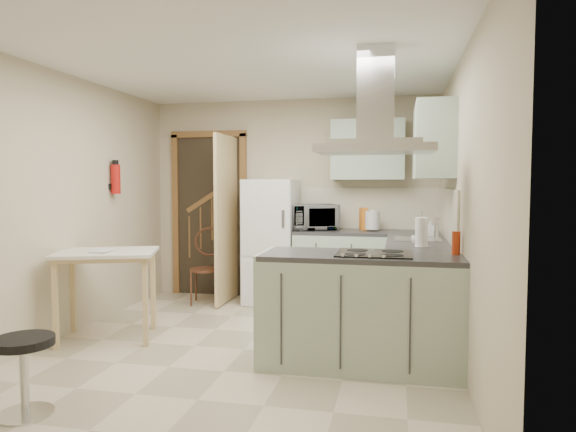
% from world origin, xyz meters
% --- Properties ---
extents(floor, '(4.20, 4.20, 0.00)m').
position_xyz_m(floor, '(0.00, 0.00, 0.00)').
color(floor, beige).
rests_on(floor, ground).
extents(ceiling, '(4.20, 4.20, 0.00)m').
position_xyz_m(ceiling, '(0.00, 0.00, 2.50)').
color(ceiling, silver).
rests_on(ceiling, back_wall).
extents(back_wall, '(3.60, 0.00, 3.60)m').
position_xyz_m(back_wall, '(0.00, 2.10, 1.25)').
color(back_wall, '#BCAE91').
rests_on(back_wall, floor).
extents(left_wall, '(0.00, 4.20, 4.20)m').
position_xyz_m(left_wall, '(-1.80, 0.00, 1.25)').
color(left_wall, '#BCAE91').
rests_on(left_wall, floor).
extents(right_wall, '(0.00, 4.20, 4.20)m').
position_xyz_m(right_wall, '(1.80, 0.00, 1.25)').
color(right_wall, '#BCAE91').
rests_on(right_wall, floor).
extents(doorway, '(1.10, 0.12, 2.10)m').
position_xyz_m(doorway, '(-1.10, 2.07, 1.05)').
color(doorway, brown).
rests_on(doorway, floor).
extents(fridge, '(0.60, 0.60, 1.50)m').
position_xyz_m(fridge, '(-0.20, 1.80, 0.75)').
color(fridge, white).
rests_on(fridge, floor).
extents(counter_back, '(1.08, 0.60, 0.90)m').
position_xyz_m(counter_back, '(0.66, 1.80, 0.45)').
color(counter_back, '#9EB2A0').
rests_on(counter_back, floor).
extents(counter_right, '(0.60, 1.95, 0.90)m').
position_xyz_m(counter_right, '(1.50, 1.12, 0.45)').
color(counter_right, '#9EB2A0').
rests_on(counter_right, floor).
extents(splashback, '(1.68, 0.02, 0.50)m').
position_xyz_m(splashback, '(0.96, 2.09, 1.15)').
color(splashback, beige).
rests_on(splashback, counter_back).
extents(wall_cabinet_back, '(0.85, 0.35, 0.70)m').
position_xyz_m(wall_cabinet_back, '(0.95, 1.93, 1.85)').
color(wall_cabinet_back, '#9EB2A0').
rests_on(wall_cabinet_back, back_wall).
extents(wall_cabinet_right, '(0.35, 0.90, 0.70)m').
position_xyz_m(wall_cabinet_right, '(1.62, 0.85, 1.85)').
color(wall_cabinet_right, '#9EB2A0').
rests_on(wall_cabinet_right, right_wall).
extents(peninsula, '(1.55, 0.65, 0.90)m').
position_xyz_m(peninsula, '(1.02, -0.18, 0.45)').
color(peninsula, '#9EB2A0').
rests_on(peninsula, floor).
extents(hob, '(0.58, 0.50, 0.01)m').
position_xyz_m(hob, '(1.12, -0.18, 0.91)').
color(hob, black).
rests_on(hob, peninsula).
extents(extractor_hood, '(0.90, 0.55, 0.10)m').
position_xyz_m(extractor_hood, '(1.12, -0.18, 1.72)').
color(extractor_hood, silver).
rests_on(extractor_hood, ceiling).
extents(sink, '(0.45, 0.40, 0.01)m').
position_xyz_m(sink, '(1.50, 0.95, 0.91)').
color(sink, silver).
rests_on(sink, counter_right).
extents(fire_extinguisher, '(0.10, 0.10, 0.32)m').
position_xyz_m(fire_extinguisher, '(-1.74, 0.90, 1.50)').
color(fire_extinguisher, '#B2140F').
rests_on(fire_extinguisher, left_wall).
extents(drop_leaf_table, '(1.06, 0.92, 0.83)m').
position_xyz_m(drop_leaf_table, '(-1.34, 0.03, 0.41)').
color(drop_leaf_table, tan).
rests_on(drop_leaf_table, floor).
extents(bentwood_chair, '(0.43, 0.43, 0.83)m').
position_xyz_m(bentwood_chair, '(-0.96, 1.56, 0.41)').
color(bentwood_chair, '#452317').
rests_on(bentwood_chair, floor).
extents(stool, '(0.48, 0.48, 0.50)m').
position_xyz_m(stool, '(-0.98, -1.50, 0.25)').
color(stool, black).
rests_on(stool, floor).
extents(microwave, '(0.65, 0.56, 0.30)m').
position_xyz_m(microwave, '(0.32, 1.82, 1.05)').
color(microwave, black).
rests_on(microwave, counter_back).
extents(kettle, '(0.21, 0.21, 0.25)m').
position_xyz_m(kettle, '(1.02, 1.81, 1.03)').
color(kettle, silver).
rests_on(kettle, counter_back).
extents(cereal_box, '(0.11, 0.19, 0.26)m').
position_xyz_m(cereal_box, '(0.90, 1.96, 1.03)').
color(cereal_box, orange).
rests_on(cereal_box, counter_back).
extents(soap_bottle, '(0.09, 0.09, 0.18)m').
position_xyz_m(soap_bottle, '(1.64, 1.33, 0.99)').
color(soap_bottle, '#B8B9C5').
rests_on(soap_bottle, counter_right).
extents(paper_towel, '(0.14, 0.14, 0.27)m').
position_xyz_m(paper_towel, '(1.51, 0.34, 1.03)').
color(paper_towel, white).
rests_on(paper_towel, counter_right).
extents(cup, '(0.14, 0.14, 0.09)m').
position_xyz_m(cup, '(1.48, 0.51, 0.94)').
color(cup, silver).
rests_on(cup, counter_right).
extents(red_bottle, '(0.08, 0.08, 0.18)m').
position_xyz_m(red_bottle, '(1.75, -0.08, 0.99)').
color(red_bottle, '#B7310F').
rests_on(red_bottle, peninsula).
extents(book, '(0.19, 0.24, 0.10)m').
position_xyz_m(book, '(-1.42, -0.05, 0.88)').
color(book, '#9C3443').
rests_on(book, drop_leaf_table).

